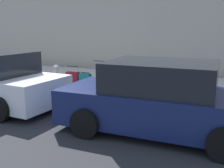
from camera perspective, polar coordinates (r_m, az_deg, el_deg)
name	(u,v)px	position (r m, az deg, el deg)	size (l,w,h in m)	color
ground_plane	(48,94)	(9.71, -13.41, -2.10)	(40.00, 40.00, 0.00)	#28282B
sidewalk_curb	(84,80)	(11.71, -5.88, 0.89)	(18.00, 5.00, 0.14)	#ADA89E
suitcase_red_0	(156,87)	(8.51, 9.28, -0.68)	(0.43, 0.29, 0.91)	red
suitcase_olive_1	(142,86)	(8.72, 6.35, -0.50)	(0.41, 0.26, 0.64)	#59601E
suitcase_navy_2	(127,83)	(8.82, 3.19, 0.29)	(0.45, 0.23, 0.82)	navy
suitcase_black_3	(114,83)	(9.07, 0.43, 0.29)	(0.40, 0.22, 0.91)	black
suitcase_silver_4	(99,80)	(9.21, -2.70, 0.83)	(0.50, 0.25, 1.07)	#9EA0A8
suitcase_teal_5	(85,82)	(9.44, -5.67, 0.46)	(0.42, 0.23, 0.64)	#0F606B
suitcase_maroon_6	(73,80)	(9.73, -8.30, 0.80)	(0.50, 0.23, 0.83)	maroon
fire_hydrant	(56,75)	(10.16, -11.78, 1.86)	(0.39, 0.21, 0.82)	#99999E
bollard_post	(41,76)	(10.42, -14.91, 1.61)	(0.12, 0.12, 0.73)	brown
parked_car_navy_0	(160,100)	(6.01, 10.20, -3.26)	(4.46, 2.24, 1.58)	#141E4C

